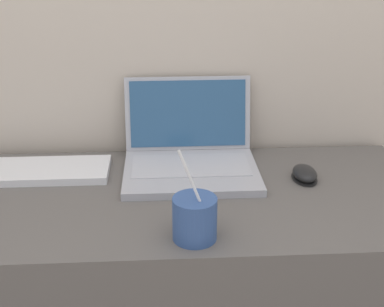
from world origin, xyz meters
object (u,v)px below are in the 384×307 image
at_px(laptop, 190,153).
at_px(drink_cup, 195,218).
at_px(computer_mouse, 305,174).
at_px(external_keyboard, 22,171).

height_order(laptop, drink_cup, laptop).
bearing_deg(laptop, computer_mouse, -16.28).
bearing_deg(drink_cup, laptop, 88.33).
height_order(drink_cup, external_keyboard, drink_cup).
relative_size(drink_cup, computer_mouse, 2.07).
distance_m(drink_cup, computer_mouse, 0.41).
bearing_deg(drink_cup, computer_mouse, 41.50).
height_order(laptop, computer_mouse, laptop).
xyz_separation_m(laptop, external_keyboard, (-0.45, -0.02, -0.04)).
bearing_deg(laptop, external_keyboard, -178.05).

